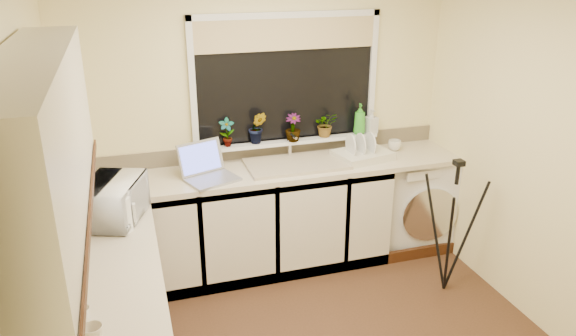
# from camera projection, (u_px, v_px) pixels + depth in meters

# --- Properties ---
(wall_back) EXTENTS (3.20, 0.00, 3.20)m
(wall_back) POSITION_uv_depth(u_px,v_px,m) (263.00, 120.00, 4.56)
(wall_back) COLOR #FBEBA7
(wall_back) RESTS_ON ground
(wall_left) EXTENTS (0.00, 3.00, 3.00)m
(wall_left) POSITION_uv_depth(u_px,v_px,m) (36.00, 223.00, 2.79)
(wall_left) COLOR #FBEBA7
(wall_left) RESTS_ON ground
(wall_right) EXTENTS (0.00, 3.00, 3.00)m
(wall_right) POSITION_uv_depth(u_px,v_px,m) (548.00, 159.00, 3.67)
(wall_right) COLOR #FBEBA7
(wall_right) RESTS_ON ground
(base_cabinet_back) EXTENTS (2.55, 0.60, 0.86)m
(base_cabinet_back) POSITION_uv_depth(u_px,v_px,m) (236.00, 225.00, 4.49)
(base_cabinet_back) COLOR silver
(base_cabinet_back) RESTS_ON floor
(worktop_back) EXTENTS (3.20, 0.60, 0.04)m
(worktop_back) POSITION_uv_depth(u_px,v_px,m) (273.00, 170.00, 4.42)
(worktop_back) COLOR beige
(worktop_back) RESTS_ON base_cabinet_back
(worktop_left) EXTENTS (0.60, 2.40, 0.04)m
(worktop_left) POSITION_uv_depth(u_px,v_px,m) (105.00, 303.00, 2.73)
(worktop_left) COLOR beige
(worktop_left) RESTS_ON base_cabinet_left
(upper_cabinet) EXTENTS (0.28, 1.90, 0.70)m
(upper_cabinet) POSITION_uv_depth(u_px,v_px,m) (41.00, 141.00, 2.22)
(upper_cabinet) COLOR silver
(upper_cabinet) RESTS_ON wall_left
(splashback_left) EXTENTS (0.02, 2.40, 0.45)m
(splashback_left) POSITION_uv_depth(u_px,v_px,m) (35.00, 270.00, 2.56)
(splashback_left) COLOR beige
(splashback_left) RESTS_ON wall_left
(splashback_back) EXTENTS (3.20, 0.02, 0.14)m
(splashback_back) POSITION_uv_depth(u_px,v_px,m) (264.00, 149.00, 4.64)
(splashback_back) COLOR beige
(splashback_back) RESTS_ON wall_back
(window_glass) EXTENTS (1.50, 0.02, 1.00)m
(window_glass) POSITION_uv_depth(u_px,v_px,m) (286.00, 80.00, 4.48)
(window_glass) COLOR black
(window_glass) RESTS_ON wall_back
(window_blind) EXTENTS (1.50, 0.02, 0.25)m
(window_blind) POSITION_uv_depth(u_px,v_px,m) (287.00, 34.00, 4.33)
(window_blind) COLOR tan
(window_blind) RESTS_ON wall_back
(windowsill) EXTENTS (1.60, 0.14, 0.03)m
(windowsill) POSITION_uv_depth(u_px,v_px,m) (288.00, 141.00, 4.62)
(windowsill) COLOR white
(windowsill) RESTS_ON wall_back
(sink) EXTENTS (0.82, 0.46, 0.03)m
(sink) POSITION_uv_depth(u_px,v_px,m) (296.00, 164.00, 4.46)
(sink) COLOR tan
(sink) RESTS_ON worktop_back
(faucet) EXTENTS (0.03, 0.03, 0.24)m
(faucet) POSITION_uv_depth(u_px,v_px,m) (290.00, 145.00, 4.58)
(faucet) COLOR silver
(faucet) RESTS_ON worktop_back
(washing_machine) EXTENTS (0.68, 0.66, 0.85)m
(washing_machine) POSITION_uv_depth(u_px,v_px,m) (412.00, 198.00, 5.00)
(washing_machine) COLOR white
(washing_machine) RESTS_ON floor
(laptop) EXTENTS (0.47, 0.46, 0.27)m
(laptop) POSITION_uv_depth(u_px,v_px,m) (207.00, 169.00, 4.19)
(laptop) COLOR #94959B
(laptop) RESTS_ON worktop_back
(kettle) EXTENTS (0.17, 0.17, 0.22)m
(kettle) POSITION_uv_depth(u_px,v_px,m) (118.00, 214.00, 3.37)
(kettle) COLOR white
(kettle) RESTS_ON worktop_left
(dish_rack) EXTENTS (0.51, 0.42, 0.07)m
(dish_rack) POSITION_uv_depth(u_px,v_px,m) (362.00, 155.00, 4.60)
(dish_rack) COLOR beige
(dish_rack) RESTS_ON worktop_back
(tripod) EXTENTS (0.60, 0.60, 1.11)m
(tripod) POSITION_uv_depth(u_px,v_px,m) (451.00, 227.00, 4.19)
(tripod) COLOR black
(tripod) RESTS_ON floor
(steel_jar) EXTENTS (0.07, 0.07, 0.10)m
(steel_jar) POSITION_uv_depth(u_px,v_px,m) (82.00, 317.00, 2.50)
(steel_jar) COLOR white
(steel_jar) RESTS_ON worktop_left
(microwave) EXTENTS (0.48, 0.57, 0.27)m
(microwave) POSITION_uv_depth(u_px,v_px,m) (113.00, 201.00, 3.50)
(microwave) COLOR white
(microwave) RESTS_ON worktop_left
(plant_a) EXTENTS (0.14, 0.11, 0.24)m
(plant_a) POSITION_uv_depth(u_px,v_px,m) (227.00, 132.00, 4.41)
(plant_a) COLOR #999999
(plant_a) RESTS_ON windowsill
(plant_b) EXTENTS (0.18, 0.16, 0.27)m
(plant_b) POSITION_uv_depth(u_px,v_px,m) (257.00, 128.00, 4.49)
(plant_b) COLOR #999999
(plant_b) RESTS_ON windowsill
(plant_c) EXTENTS (0.15, 0.15, 0.23)m
(plant_c) POSITION_uv_depth(u_px,v_px,m) (293.00, 128.00, 4.55)
(plant_c) COLOR #999999
(plant_c) RESTS_ON windowsill
(plant_d) EXTENTS (0.21, 0.19, 0.21)m
(plant_d) POSITION_uv_depth(u_px,v_px,m) (326.00, 124.00, 4.67)
(plant_d) COLOR #999999
(plant_d) RESTS_ON windowsill
(soap_bottle_green) EXTENTS (0.12, 0.12, 0.27)m
(soap_bottle_green) POSITION_uv_depth(u_px,v_px,m) (360.00, 119.00, 4.72)
(soap_bottle_green) COLOR green
(soap_bottle_green) RESTS_ON windowsill
(soap_bottle_clear) EXTENTS (0.11, 0.11, 0.21)m
(soap_bottle_clear) POSITION_uv_depth(u_px,v_px,m) (371.00, 121.00, 4.77)
(soap_bottle_clear) COLOR #999999
(soap_bottle_clear) RESTS_ON windowsill
(cup_back) EXTENTS (0.15, 0.15, 0.09)m
(cup_back) POSITION_uv_depth(u_px,v_px,m) (395.00, 145.00, 4.80)
(cup_back) COLOR white
(cup_back) RESTS_ON worktop_back
(cup_left) EXTENTS (0.10, 0.10, 0.09)m
(cup_left) POSITION_uv_depth(u_px,v_px,m) (93.00, 335.00, 2.40)
(cup_left) COLOR beige
(cup_left) RESTS_ON worktop_left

